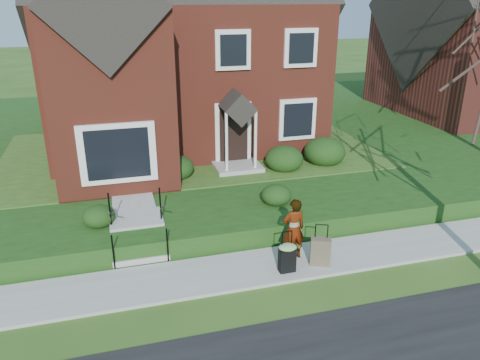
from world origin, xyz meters
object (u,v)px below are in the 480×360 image
object	(u,v)px
suitcase_black	(287,256)
woman	(294,229)
suitcase_olive	(320,251)
front_steps	(138,232)

from	to	relation	value
suitcase_black	woman	bearing A→B (deg)	55.97
suitcase_black	suitcase_olive	world-z (taller)	same
front_steps	suitcase_black	xyz separation A→B (m)	(3.33, -2.24, 0.01)
woman	suitcase_black	world-z (taller)	woman
front_steps	woman	xyz separation A→B (m)	(3.70, -1.68, 0.41)
suitcase_olive	suitcase_black	bearing A→B (deg)	-151.74
front_steps	suitcase_black	distance (m)	4.02
front_steps	suitcase_olive	distance (m)	4.75
front_steps	suitcase_olive	size ratio (longest dim) A/B	1.92
front_steps	suitcase_black	size ratio (longest dim) A/B	1.92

